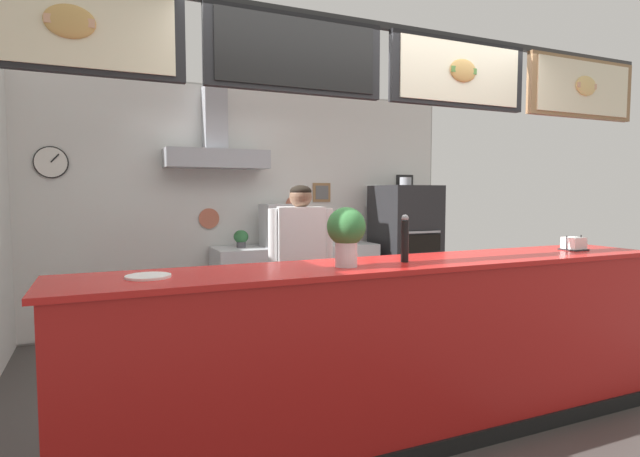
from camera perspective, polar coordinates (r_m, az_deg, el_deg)
name	(u,v)px	position (r m, az deg, el deg)	size (l,w,h in m)	color
ground_plane	(357,404)	(3.78, 4.26, -19.45)	(6.24, 6.24, 0.00)	#3F3A38
back_wall_assembly	(255,198)	(5.68, -7.44, 3.53)	(4.98, 3.05, 2.71)	#9E9E99
service_counter	(399,351)	(3.15, 9.02, -13.69)	(3.86, 0.61, 1.10)	#B21916
back_prep_counter	(296,286)	(5.73, -2.74, -6.55)	(1.86, 0.60, 0.91)	silver
pizza_oven	(405,251)	(6.20, 9.68, -2.51)	(0.67, 0.74, 1.70)	#232326
shop_worker	(301,273)	(4.13, -2.20, -5.08)	(0.52, 0.30, 1.57)	#232328
espresso_machine	(283,226)	(5.56, -4.26, 0.34)	(0.45, 0.45, 0.47)	silver
potted_rosemary	(353,232)	(5.94, 3.84, -0.42)	(0.16, 0.16, 0.21)	#9E563D
potted_oregano	(241,238)	(5.47, -9.04, -1.06)	(0.16, 0.16, 0.19)	#4C4C51
napkin_holder	(574,244)	(4.03, 27.06, -1.62)	(0.15, 0.15, 0.11)	#262628
pepper_grinder	(405,239)	(3.00, 9.69, -1.15)	(0.05, 0.05, 0.28)	black
condiment_plate	(148,276)	(2.58, -19.08, -5.20)	(0.22, 0.22, 0.01)	white
basil_vase	(346,233)	(2.77, 3.03, -0.52)	(0.22, 0.22, 0.33)	silver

